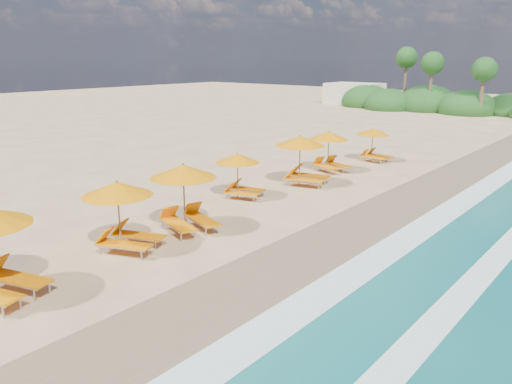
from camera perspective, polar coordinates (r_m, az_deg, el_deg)
name	(u,v)px	position (r m, az deg, el deg)	size (l,w,h in m)	color
ground	(256,221)	(20.17, 0.00, -3.29)	(160.00, 160.00, 0.00)	tan
wet_sand	(344,244)	(18.05, 9.92, -5.77)	(4.00, 160.00, 0.01)	#877050
surf_foam	(419,262)	(16.99, 17.91, -7.57)	(4.00, 160.00, 0.01)	white
station_2	(124,211)	(17.40, -14.70, -2.14)	(3.13, 3.09, 2.42)	olive
station_3	(186,193)	(18.91, -7.87, -0.16)	(3.23, 3.15, 2.56)	olive
station_4	(241,173)	(23.22, -1.72, 2.20)	(2.67, 2.61, 2.11)	olive
station_5	(304,157)	(25.66, 5.38, 3.95)	(3.21, 3.12, 2.56)	olive
station_6	(330,149)	(28.93, 8.37, 4.83)	(2.98, 2.94, 2.31)	olive
station_7	(375,142)	(32.31, 13.22, 5.46)	(2.40, 2.25, 2.11)	olive
treeline	(434,103)	(64.45, 19.48, 9.47)	(25.80, 8.80, 9.74)	#163D14
beach_building	(354,94)	(71.65, 11.02, 10.84)	(7.00, 5.00, 2.80)	beige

